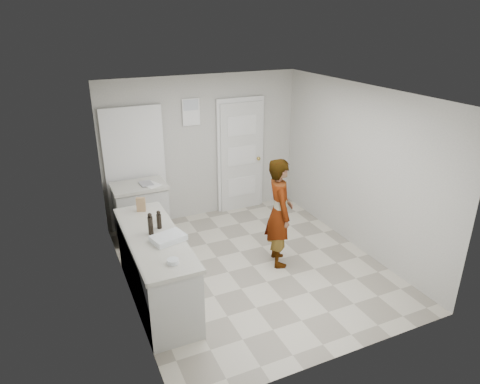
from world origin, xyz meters
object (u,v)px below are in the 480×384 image
cake_mix_box (141,205)px  spice_jar (159,219)px  egg_bowl (173,261)px  oil_cruet_a (159,220)px  oil_cruet_b (150,224)px  person (279,213)px  baking_dish (168,238)px

cake_mix_box → spice_jar: size_ratio=2.49×
spice_jar → egg_bowl: bearing=-96.3°
cake_mix_box → oil_cruet_a: size_ratio=0.81×
oil_cruet_b → egg_bowl: oil_cruet_b is taller
spice_jar → oil_cruet_b: (-0.17, -0.30, 0.10)m
cake_mix_box → oil_cruet_b: size_ratio=0.69×
oil_cruet_b → spice_jar: bearing=60.6°
person → oil_cruet_a: size_ratio=6.65×
oil_cruet_a → baking_dish: 0.36m
egg_bowl → oil_cruet_a: bearing=84.7°
person → oil_cruet_b: 1.88m
oil_cruet_b → egg_bowl: 0.76m
baking_dish → egg_bowl: bearing=-100.4°
cake_mix_box → spice_jar: 0.43m
spice_jar → egg_bowl: 1.06m
oil_cruet_b → egg_bowl: size_ratio=2.24×
baking_dish → egg_bowl: 0.52m
oil_cruet_a → oil_cruet_b: size_ratio=0.85×
oil_cruet_a → oil_cruet_b: oil_cruet_b is taller
person → egg_bowl: bearing=131.3°
cake_mix_box → oil_cruet_a: oil_cruet_a is taller
person → cake_mix_box: size_ratio=8.18×
oil_cruet_a → oil_cruet_b: 0.18m
cake_mix_box → person: bearing=1.9°
oil_cruet_a → baking_dish: bearing=-87.7°
person → cake_mix_box: person is taller
cake_mix_box → oil_cruet_b: 0.71m
cake_mix_box → baking_dish: size_ratio=0.45×
person → spice_jar: (-1.68, 0.19, 0.16)m
cake_mix_box → baking_dish: bearing=-63.4°
baking_dish → oil_cruet_b: bearing=121.5°
cake_mix_box → egg_bowl: size_ratio=1.55×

